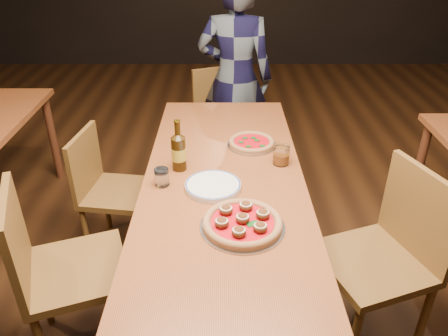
{
  "coord_description": "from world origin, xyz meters",
  "views": [
    {
      "loc": [
        -0.0,
        -1.89,
        1.87
      ],
      "look_at": [
        0.0,
        -0.05,
        0.82
      ],
      "focal_mm": 35.0,
      "sensor_mm": 36.0,
      "label": 1
    }
  ],
  "objects_px": {
    "beer_bottle": "(179,153)",
    "table_main": "(224,187)",
    "chair_main_e": "(373,262)",
    "pizza_meatball": "(242,222)",
    "diner": "(235,79)",
    "plate_stack": "(213,186)",
    "amber_glass": "(281,155)",
    "pizza_margherita": "(252,143)",
    "chair_main_nw": "(76,269)",
    "water_glass": "(162,177)",
    "chair_main_sw": "(118,192)",
    "chair_end": "(227,125)"
  },
  "relations": [
    {
      "from": "beer_bottle",
      "to": "table_main",
      "type": "bearing_deg",
      "value": -15.39
    },
    {
      "from": "chair_main_e",
      "to": "pizza_meatball",
      "type": "xyz_separation_m",
      "value": [
        -0.62,
        -0.08,
        0.29
      ]
    },
    {
      "from": "table_main",
      "to": "diner",
      "type": "xyz_separation_m",
      "value": [
        0.09,
        1.37,
        0.12
      ]
    },
    {
      "from": "plate_stack",
      "to": "amber_glass",
      "type": "relative_size",
      "value": 2.51
    },
    {
      "from": "amber_glass",
      "to": "beer_bottle",
      "type": "bearing_deg",
      "value": -173.99
    },
    {
      "from": "pizza_margherita",
      "to": "diner",
      "type": "xyz_separation_m",
      "value": [
        -0.07,
        1.04,
        0.03
      ]
    },
    {
      "from": "chair_main_nw",
      "to": "amber_glass",
      "type": "xyz_separation_m",
      "value": [
        0.98,
        0.51,
        0.32
      ]
    },
    {
      "from": "water_glass",
      "to": "amber_glass",
      "type": "relative_size",
      "value": 0.82
    },
    {
      "from": "chair_main_nw",
      "to": "diner",
      "type": "relative_size",
      "value": 0.6
    },
    {
      "from": "pizza_margherita",
      "to": "amber_glass",
      "type": "distance_m",
      "value": 0.26
    },
    {
      "from": "amber_glass",
      "to": "plate_stack",
      "type": "bearing_deg",
      "value": -145.38
    },
    {
      "from": "table_main",
      "to": "chair_main_e",
      "type": "height_order",
      "value": "chair_main_e"
    },
    {
      "from": "chair_main_sw",
      "to": "beer_bottle",
      "type": "xyz_separation_m",
      "value": [
        0.42,
        -0.3,
        0.43
      ]
    },
    {
      "from": "water_glass",
      "to": "pizza_margherita",
      "type": "bearing_deg",
      "value": 42.81
    },
    {
      "from": "chair_end",
      "to": "plate_stack",
      "type": "bearing_deg",
      "value": -114.61
    },
    {
      "from": "pizza_meatball",
      "to": "diner",
      "type": "bearing_deg",
      "value": 89.59
    },
    {
      "from": "pizza_margherita",
      "to": "beer_bottle",
      "type": "xyz_separation_m",
      "value": [
        -0.39,
        -0.27,
        0.08
      ]
    },
    {
      "from": "diner",
      "to": "beer_bottle",
      "type": "bearing_deg",
      "value": 84.41
    },
    {
      "from": "chair_main_sw",
      "to": "table_main",
      "type": "bearing_deg",
      "value": -110.96
    },
    {
      "from": "pizza_meatball",
      "to": "pizza_margherita",
      "type": "height_order",
      "value": "pizza_meatball"
    },
    {
      "from": "water_glass",
      "to": "amber_glass",
      "type": "xyz_separation_m",
      "value": [
        0.6,
        0.21,
        0.01
      ]
    },
    {
      "from": "pizza_meatball",
      "to": "diner",
      "type": "height_order",
      "value": "diner"
    },
    {
      "from": "chair_main_sw",
      "to": "water_glass",
      "type": "xyz_separation_m",
      "value": [
        0.35,
        -0.45,
        0.38
      ]
    },
    {
      "from": "chair_main_sw",
      "to": "diner",
      "type": "xyz_separation_m",
      "value": [
        0.74,
        1.01,
        0.38
      ]
    },
    {
      "from": "chair_main_sw",
      "to": "diner",
      "type": "height_order",
      "value": "diner"
    },
    {
      "from": "beer_bottle",
      "to": "amber_glass",
      "type": "distance_m",
      "value": 0.53
    },
    {
      "from": "chair_main_sw",
      "to": "chair_main_nw",
      "type": "bearing_deg",
      "value": -174.0
    },
    {
      "from": "chair_main_sw",
      "to": "plate_stack",
      "type": "height_order",
      "value": "chair_main_sw"
    },
    {
      "from": "water_glass",
      "to": "diner",
      "type": "bearing_deg",
      "value": 75.08
    },
    {
      "from": "chair_end",
      "to": "pizza_meatball",
      "type": "distance_m",
      "value": 1.73
    },
    {
      "from": "chair_end",
      "to": "plate_stack",
      "type": "distance_m",
      "value": 1.43
    },
    {
      "from": "table_main",
      "to": "chair_main_nw",
      "type": "xyz_separation_m",
      "value": [
        -0.68,
        -0.39,
        -0.2
      ]
    },
    {
      "from": "pizza_margherita",
      "to": "plate_stack",
      "type": "height_order",
      "value": "pizza_margherita"
    },
    {
      "from": "pizza_meatball",
      "to": "plate_stack",
      "type": "height_order",
      "value": "pizza_meatball"
    },
    {
      "from": "pizza_margherita",
      "to": "beer_bottle",
      "type": "bearing_deg",
      "value": -145.12
    },
    {
      "from": "chair_main_e",
      "to": "chair_main_sw",
      "type": "bearing_deg",
      "value": -137.44
    },
    {
      "from": "chair_end",
      "to": "pizza_margherita",
      "type": "relative_size",
      "value": 3.27
    },
    {
      "from": "chair_end",
      "to": "pizza_margherita",
      "type": "distance_m",
      "value": 1.0
    },
    {
      "from": "beer_bottle",
      "to": "chair_main_e",
      "type": "bearing_deg",
      "value": -23.88
    },
    {
      "from": "beer_bottle",
      "to": "pizza_margherita",
      "type": "bearing_deg",
      "value": 34.88
    },
    {
      "from": "chair_main_nw",
      "to": "diner",
      "type": "height_order",
      "value": "diner"
    },
    {
      "from": "beer_bottle",
      "to": "diner",
      "type": "relative_size",
      "value": 0.17
    },
    {
      "from": "pizza_margherita",
      "to": "water_glass",
      "type": "bearing_deg",
      "value": -137.19
    },
    {
      "from": "chair_main_sw",
      "to": "water_glass",
      "type": "relative_size",
      "value": 9.55
    },
    {
      "from": "table_main",
      "to": "beer_bottle",
      "type": "bearing_deg",
      "value": 164.61
    },
    {
      "from": "chair_main_e",
      "to": "chair_end",
      "type": "height_order",
      "value": "chair_main_e"
    },
    {
      "from": "chair_end",
      "to": "pizza_margherita",
      "type": "xyz_separation_m",
      "value": [
        0.13,
        -0.94,
        0.31
      ]
    },
    {
      "from": "table_main",
      "to": "diner",
      "type": "distance_m",
      "value": 1.38
    },
    {
      "from": "chair_main_nw",
      "to": "plate_stack",
      "type": "bearing_deg",
      "value": -87.33
    },
    {
      "from": "pizza_meatball",
      "to": "plate_stack",
      "type": "xyz_separation_m",
      "value": [
        -0.13,
        0.3,
        -0.01
      ]
    }
  ]
}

